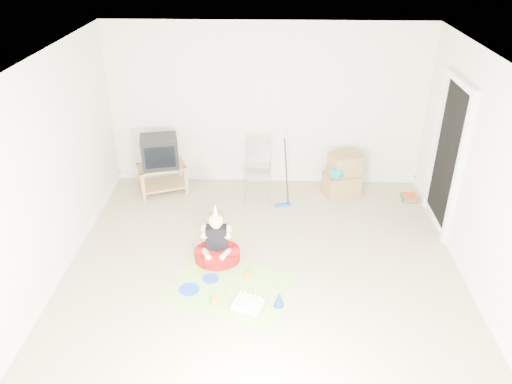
{
  "coord_description": "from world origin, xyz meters",
  "views": [
    {
      "loc": [
        0.09,
        -5.04,
        3.88
      ],
      "look_at": [
        -0.1,
        0.4,
        0.9
      ],
      "focal_mm": 35.0,
      "sensor_mm": 36.0,
      "label": 1
    }
  ],
  "objects_px": {
    "tv_stand": "(162,176)",
    "crt_tv": "(160,152)",
    "cardboard_boxes": "(343,175)",
    "birthday_cake": "(248,305)",
    "folding_chair": "(258,174)",
    "seated_woman": "(217,248)"
  },
  "relations": [
    {
      "from": "folding_chair",
      "to": "seated_woman",
      "type": "relative_size",
      "value": 1.09
    },
    {
      "from": "folding_chair",
      "to": "cardboard_boxes",
      "type": "height_order",
      "value": "folding_chair"
    },
    {
      "from": "cardboard_boxes",
      "to": "birthday_cake",
      "type": "distance_m",
      "value": 3.09
    },
    {
      "from": "tv_stand",
      "to": "folding_chair",
      "type": "bearing_deg",
      "value": -7.72
    },
    {
      "from": "cardboard_boxes",
      "to": "tv_stand",
      "type": "bearing_deg",
      "value": -179.6
    },
    {
      "from": "tv_stand",
      "to": "cardboard_boxes",
      "type": "relative_size",
      "value": 1.27
    },
    {
      "from": "tv_stand",
      "to": "birthday_cake",
      "type": "distance_m",
      "value": 3.14
    },
    {
      "from": "tv_stand",
      "to": "folding_chair",
      "type": "xyz_separation_m",
      "value": [
        1.53,
        -0.21,
        0.17
      ]
    },
    {
      "from": "birthday_cake",
      "to": "folding_chair",
      "type": "bearing_deg",
      "value": 89.46
    },
    {
      "from": "crt_tv",
      "to": "birthday_cake",
      "type": "relative_size",
      "value": 1.41
    },
    {
      "from": "birthday_cake",
      "to": "seated_woman",
      "type": "bearing_deg",
      "value": 116.13
    },
    {
      "from": "crt_tv",
      "to": "folding_chair",
      "type": "distance_m",
      "value": 1.57
    },
    {
      "from": "cardboard_boxes",
      "to": "birthday_cake",
      "type": "bearing_deg",
      "value": -116.32
    },
    {
      "from": "folding_chair",
      "to": "birthday_cake",
      "type": "distance_m",
      "value": 2.56
    },
    {
      "from": "tv_stand",
      "to": "crt_tv",
      "type": "height_order",
      "value": "crt_tv"
    },
    {
      "from": "tv_stand",
      "to": "cardboard_boxes",
      "type": "height_order",
      "value": "cardboard_boxes"
    },
    {
      "from": "crt_tv",
      "to": "seated_woman",
      "type": "bearing_deg",
      "value": -73.06
    },
    {
      "from": "birthday_cake",
      "to": "cardboard_boxes",
      "type": "bearing_deg",
      "value": 63.68
    },
    {
      "from": "cardboard_boxes",
      "to": "birthday_cake",
      "type": "relative_size",
      "value": 1.7
    },
    {
      "from": "folding_chair",
      "to": "seated_woman",
      "type": "distance_m",
      "value": 1.71
    },
    {
      "from": "crt_tv",
      "to": "cardboard_boxes",
      "type": "bearing_deg",
      "value": -12.84
    },
    {
      "from": "birthday_cake",
      "to": "crt_tv",
      "type": "bearing_deg",
      "value": 118.88
    }
  ]
}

